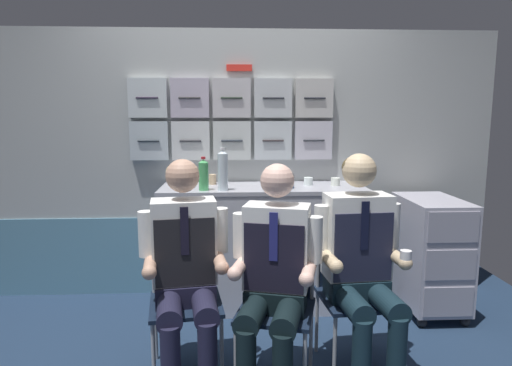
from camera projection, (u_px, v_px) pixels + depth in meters
galley_bulkhead at (237, 166)px, 3.58m from camera, size 4.20×0.14×2.15m
galley_counter at (263, 246)px, 3.40m from camera, size 1.55×0.53×0.94m
service_trolley at (430, 251)px, 3.29m from camera, size 0.40×0.65×0.87m
folding_chair_left at (185, 283)px, 2.55m from camera, size 0.46×0.46×0.83m
crew_member_left at (185, 263)px, 2.37m from camera, size 0.50×0.64×1.24m
folding_chair_center at (279, 289)px, 2.47m from camera, size 0.49×0.49×0.83m
crew_member_center at (274, 271)px, 2.29m from camera, size 0.50×0.65×1.23m
folding_chair_right at (351, 278)px, 2.63m from camera, size 0.43×0.44×0.83m
crew_member_right at (362, 256)px, 2.44m from camera, size 0.51×0.64×1.27m
sparkling_bottle_green at (204, 175)px, 3.13m from camera, size 0.07×0.07×0.24m
water_bottle_tall at (223, 170)px, 3.12m from camera, size 0.07×0.07×0.31m
paper_cup_blue at (308, 181)px, 3.39m from camera, size 0.07×0.07×0.06m
coffee_cup_white at (290, 183)px, 3.23m from camera, size 0.06×0.06×0.08m
coffee_cup_spare at (213, 179)px, 3.42m from camera, size 0.06×0.06×0.08m
espresso_cup_small at (335, 181)px, 3.36m from camera, size 0.07×0.07×0.06m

